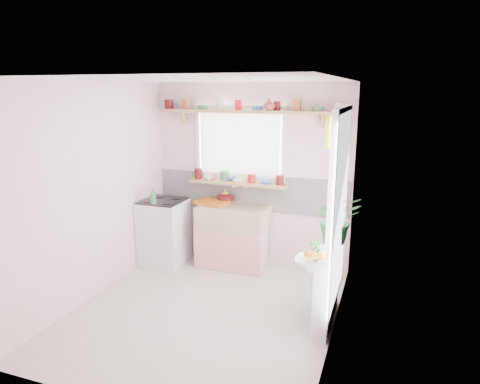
% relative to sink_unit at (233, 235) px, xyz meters
% --- Properties ---
extents(room, '(3.20, 3.20, 3.20)m').
position_rel_sink_unit_xyz_m(room, '(0.81, -0.43, 0.94)').
color(room, beige).
rests_on(room, ground).
extents(sink_unit, '(0.95, 0.65, 1.11)m').
position_rel_sink_unit_xyz_m(sink_unit, '(0.00, 0.00, 0.00)').
color(sink_unit, white).
rests_on(sink_unit, ground).
extents(cooker, '(0.58, 0.58, 0.93)m').
position_rel_sink_unit_xyz_m(cooker, '(-0.95, -0.24, 0.03)').
color(cooker, white).
rests_on(cooker, ground).
extents(radiator_ledge, '(0.22, 0.95, 0.78)m').
position_rel_sink_unit_xyz_m(radiator_ledge, '(1.45, -1.09, -0.03)').
color(radiator_ledge, white).
rests_on(radiator_ledge, ground).
extents(windowsill, '(1.40, 0.22, 0.04)m').
position_rel_sink_unit_xyz_m(windowsill, '(-0.00, 0.19, 0.71)').
color(windowsill, tan).
rests_on(windowsill, room).
extents(pine_shelf, '(2.52, 0.24, 0.04)m').
position_rel_sink_unit_xyz_m(pine_shelf, '(0.15, 0.18, 1.69)').
color(pine_shelf, tan).
rests_on(pine_shelf, room).
extents(shelf_crockery, '(2.47, 0.11, 0.12)m').
position_rel_sink_unit_xyz_m(shelf_crockery, '(0.13, 0.18, 1.76)').
color(shelf_crockery, '#590F14').
rests_on(shelf_crockery, pine_shelf).
extents(sill_crockery, '(1.35, 0.11, 0.12)m').
position_rel_sink_unit_xyz_m(sill_crockery, '(-0.02, 0.19, 0.78)').
color(sill_crockery, '#590F14').
rests_on(sill_crockery, windowsill).
extents(dish_tray, '(0.50, 0.43, 0.04)m').
position_rel_sink_unit_xyz_m(dish_tray, '(-0.33, 0.04, 0.44)').
color(dish_tray, '#D16112').
rests_on(dish_tray, sink_unit).
extents(colander, '(0.27, 0.27, 0.12)m').
position_rel_sink_unit_xyz_m(colander, '(-0.19, 0.21, 0.48)').
color(colander, '#4E0D13').
rests_on(colander, sink_unit).
extents(jade_plant, '(0.61, 0.57, 0.54)m').
position_rel_sink_unit_xyz_m(jade_plant, '(1.48, -0.77, 0.61)').
color(jade_plant, '#2B6B30').
rests_on(jade_plant, radiator_ledge).
extents(fruit_bowl, '(0.34, 0.34, 0.08)m').
position_rel_sink_unit_xyz_m(fruit_bowl, '(1.36, -1.49, 0.38)').
color(fruit_bowl, silver).
rests_on(fruit_bowl, radiator_ledge).
extents(herb_pot, '(0.14, 0.12, 0.23)m').
position_rel_sink_unit_xyz_m(herb_pot, '(1.36, -1.38, 0.46)').
color(herb_pot, '#2D6C2B').
rests_on(herb_pot, radiator_ledge).
extents(soap_bottle_sink, '(0.09, 0.09, 0.19)m').
position_rel_sink_unit_xyz_m(soap_bottle_sink, '(-0.20, 0.21, 0.51)').
color(soap_bottle_sink, '#F3E86C').
rests_on(soap_bottle_sink, sink_unit).
extents(sill_cup, '(0.13, 0.13, 0.09)m').
position_rel_sink_unit_xyz_m(sill_cup, '(-0.43, 0.13, 0.77)').
color(sill_cup, silver).
rests_on(sill_cup, windowsill).
extents(sill_bowl, '(0.23, 0.23, 0.06)m').
position_rel_sink_unit_xyz_m(sill_bowl, '(-0.13, 0.25, 0.76)').
color(sill_bowl, '#3870B8').
rests_on(sill_bowl, windowsill).
extents(shelf_vase, '(0.19, 0.19, 0.16)m').
position_rel_sink_unit_xyz_m(shelf_vase, '(0.45, 0.12, 1.79)').
color(shelf_vase, '#9F3F30').
rests_on(shelf_vase, pine_shelf).
extents(cooker_bottle, '(0.09, 0.09, 0.22)m').
position_rel_sink_unit_xyz_m(cooker_bottle, '(-0.97, -0.46, 0.59)').
color(cooker_bottle, '#458A57').
rests_on(cooker_bottle, cooker).
extents(fruit, '(0.20, 0.14, 0.10)m').
position_rel_sink_unit_xyz_m(fruit, '(1.37, -1.49, 0.45)').
color(fruit, orange).
rests_on(fruit, fruit_bowl).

